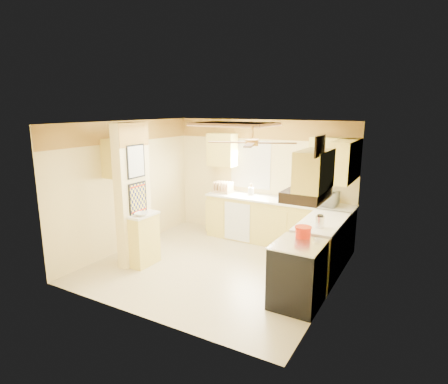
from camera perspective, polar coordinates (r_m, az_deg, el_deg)
The scene contains 34 objects.
floor at distance 6.75m, azimuth -1.28°, elevation -11.22°, with size 4.00×4.00×0.00m, color #CAB98C.
ceiling at distance 6.17m, azimuth -1.39°, elevation 10.50°, with size 4.00×4.00×0.00m, color white.
wall_back at distance 8.00m, azimuth 5.68°, elevation 1.94°, with size 4.00×4.00×0.00m, color #F0DA92.
wall_front at distance 4.87m, azimuth -12.93°, elevation -5.41°, with size 4.00×4.00×0.00m, color #F0DA92.
wall_left at distance 7.54m, azimuth -14.48°, elevation 0.94°, with size 3.80×3.80×0.00m, color #F0DA92.
wall_right at distance 5.62m, azimuth 16.49°, elevation -3.19°, with size 3.80×3.80×0.00m, color #F0DA92.
wallpaper_border at distance 7.85m, azimuth 5.79°, elevation 9.47°, with size 4.00×0.02×0.40m, color gold.
partition_column at distance 6.72m, azimuth -13.72°, elevation -0.45°, with size 0.20×0.70×2.50m, color #F0DA92.
partition_ledge at distance 6.80m, azimuth -12.00°, elevation -7.24°, with size 0.25×0.55×0.90m, color #FFEA62.
ledge_top at distance 6.65m, azimuth -12.18°, elevation -3.44°, with size 0.28×0.58×0.04m, color white.
lower_cabinets_back at distance 7.73m, azimuth 8.03°, elevation -4.61°, with size 3.00×0.60×0.90m, color #FFEA62.
lower_cabinets_right at distance 6.49m, azimuth 14.69°, elevation -8.38°, with size 0.60×1.40×0.90m, color #FFEA62.
countertop_back at distance 7.60m, azimuth 8.12°, elevation -1.25°, with size 3.04×0.64×0.04m, color white.
countertop_right at distance 6.34m, azimuth 14.84°, elevation -4.39°, with size 0.64×1.44×0.04m, color white.
dishwasher_panel at distance 7.76m, azimuth 2.01°, elevation -4.57°, with size 0.58×0.02×0.80m, color white.
window at distance 8.04m, azimuth 4.06°, elevation 4.20°, with size 0.92×0.02×1.02m.
upper_cab_back_left at distance 8.13m, azimuth -0.25°, elevation 6.46°, with size 0.60×0.35×0.70m, color #FFEA62.
upper_cab_back_right at distance 7.25m, azimuth 16.51°, elevation 5.17°, with size 0.90×0.35×0.70m, color #FFEA62.
upper_cab_right at distance 6.73m, azimuth 17.85°, elevation 4.53°, with size 0.35×1.00×0.70m, color #FFEA62.
upper_cab_left_wall at distance 7.15m, azimuth -15.12°, elevation 5.15°, with size 0.35×0.75×0.70m, color #FFEA62.
upper_cab_over_stove at distance 4.99m, azimuth 13.57°, elevation 3.26°, with size 0.35×0.76×0.52m, color #FFEA62.
stove at distance 5.47m, azimuth 11.14°, elevation -12.17°, with size 0.68×0.77×0.92m.
range_hood at distance 5.07m, azimuth 12.45°, elevation -0.33°, with size 0.50×0.76×0.14m, color black.
poster_menu at distance 6.53m, azimuth -13.28°, elevation 4.57°, with size 0.02×0.42×0.57m.
poster_nashville at distance 6.65m, azimuth -12.99°, elevation -0.98°, with size 0.02×0.42×0.57m.
ceiling_light_panel at distance 6.56m, azimuth 1.66°, elevation 10.25°, with size 1.35×0.95×0.06m.
ceiling_fan at distance 5.10m, azimuth 4.28°, elevation 7.58°, with size 1.15×1.15×0.26m.
vent_grate at distance 4.57m, azimuth 14.43°, elevation 6.79°, with size 0.02×0.40×0.25m, color black.
microwave at distance 7.27m, azimuth 14.96°, elevation -0.89°, with size 0.51×0.35×0.28m, color white.
bowl at distance 6.54m, azimuth -12.46°, elevation -3.31°, with size 0.22×0.22×0.05m, color white.
dutch_oven at distance 5.52m, azimuth 11.96°, elevation -5.96°, with size 0.24×0.24×0.16m.
kettle at distance 5.92m, azimuth 14.41°, elevation -4.40°, with size 0.14×0.14×0.21m.
dish_rack at distance 8.11m, azimuth -0.16°, elevation 0.53°, with size 0.41×0.31×0.23m.
utensil_crock at distance 7.91m, azimuth 4.13°, elevation 0.16°, with size 0.12×0.12×0.24m.
Camera 1 is at (3.17, -5.29, 2.74)m, focal length 30.00 mm.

